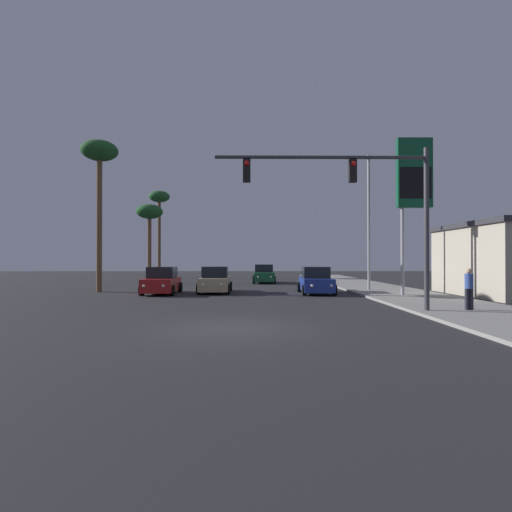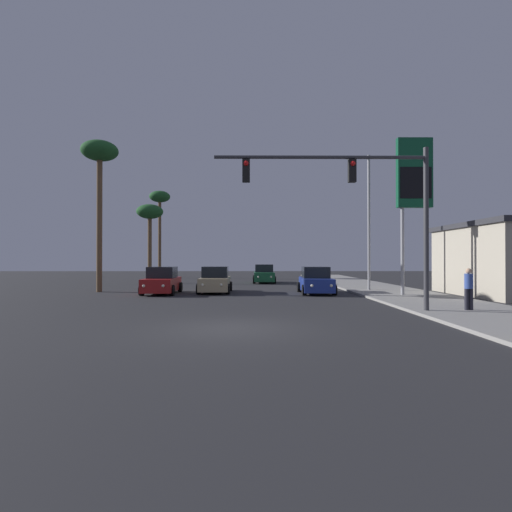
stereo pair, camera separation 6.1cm
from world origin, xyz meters
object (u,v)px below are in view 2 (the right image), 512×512
car_green (264,274)px  palm_tree_mid (150,215)px  car_red (162,281)px  pedestrian_on_sidewalk (469,287)px  traffic_light_mast (363,193)px  gas_station_sign (414,182)px  car_blue (316,281)px  street_lamp (367,215)px  palm_tree_near (100,160)px  palm_tree_far (160,202)px  car_tan (215,281)px

car_green → palm_tree_mid: size_ratio=0.60×
car_red → pedestrian_on_sidewalk: pedestrian_on_sidewalk is taller
car_red → traffic_light_mast: traffic_light_mast is taller
car_red → gas_station_sign: bearing=170.1°
car_blue → street_lamp: size_ratio=0.48×
car_green → palm_tree_mid: palm_tree_mid is taller
car_red → palm_tree_near: 9.22m
car_blue → palm_tree_near: bearing=-3.2°
traffic_light_mast → palm_tree_near: size_ratio=0.85×
car_green → palm_tree_near: size_ratio=0.43×
car_green → palm_tree_far: 17.42m
traffic_light_mast → gas_station_sign: 8.72m
car_blue → car_red: bearing=2.7°
traffic_light_mast → palm_tree_near: palm_tree_near is taller
palm_tree_near → car_tan: bearing=-4.3°
gas_station_sign → palm_tree_near: (-19.44, 3.59, 2.08)m
palm_tree_mid → car_tan: bearing=-56.6°
car_red → palm_tree_far: size_ratio=0.43×
car_red → palm_tree_mid: palm_tree_mid is taller
car_tan → car_green: bearing=-108.8°
car_tan → car_blue: size_ratio=1.00×
palm_tree_near → palm_tree_mid: (0.74, 10.00, -2.52)m
car_tan → car_green: same height
car_green → traffic_light_mast: size_ratio=0.50×
car_green → pedestrian_on_sidewalk: pedestrian_on_sidewalk is taller
street_lamp → palm_tree_mid: size_ratio=1.26×
car_blue → palm_tree_near: palm_tree_near is taller
car_tan → palm_tree_mid: (-6.98, 10.58, 5.42)m
car_green → traffic_light_mast: 21.33m
traffic_light_mast → pedestrian_on_sidewalk: (4.26, 0.10, -3.76)m
palm_tree_near → palm_tree_far: palm_tree_far is taller
car_green → gas_station_sign: bearing=121.3°
palm_tree_far → car_tan: bearing=-67.8°
car_blue → pedestrian_on_sidewalk: size_ratio=2.60×
pedestrian_on_sidewalk → palm_tree_near: size_ratio=0.17×
car_tan → palm_tree_mid: palm_tree_mid is taller
gas_station_sign → palm_tree_mid: (-18.71, 13.59, -0.44)m
street_lamp → palm_tree_mid: 19.71m
gas_station_sign → traffic_light_mast: bearing=-125.0°
car_green → car_blue: same height
car_red → traffic_light_mast: 14.21m
car_green → traffic_light_mast: (3.38, -20.67, 4.03)m
car_green → car_red: (-6.70, -11.52, 0.00)m
palm_tree_near → traffic_light_mast: bearing=-36.0°
car_blue → traffic_light_mast: size_ratio=0.51×
traffic_light_mast → palm_tree_far: size_ratio=0.85×
car_green → palm_tree_near: 17.02m
car_tan → palm_tree_near: palm_tree_near is taller
pedestrian_on_sidewalk → gas_station_sign: bearing=84.7°
traffic_light_mast → palm_tree_mid: size_ratio=1.19×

